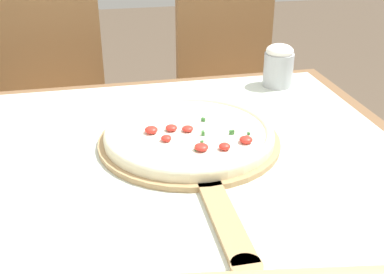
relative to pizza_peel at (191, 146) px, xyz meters
name	(u,v)px	position (x,y,z in m)	size (l,w,h in m)	color
dining_table	(172,211)	(-0.06, -0.07, -0.12)	(1.11, 1.04, 0.72)	brown
towel_cloth	(171,168)	(-0.06, -0.07, -0.01)	(1.03, 0.96, 0.00)	silver
pizza_peel	(191,146)	(0.00, 0.00, 0.00)	(0.40, 0.64, 0.01)	tan
pizza	(189,133)	(0.00, 0.02, 0.02)	(0.37, 0.37, 0.03)	beige
chair_left	(54,108)	(-0.35, 0.77, -0.21)	(0.40, 0.40, 0.91)	#A37547
chair_right	(230,94)	(0.32, 0.77, -0.21)	(0.41, 0.41, 0.91)	#A37547
flour_cup	(279,65)	(0.32, 0.32, 0.06)	(0.08, 0.08, 0.12)	#B2B7BC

